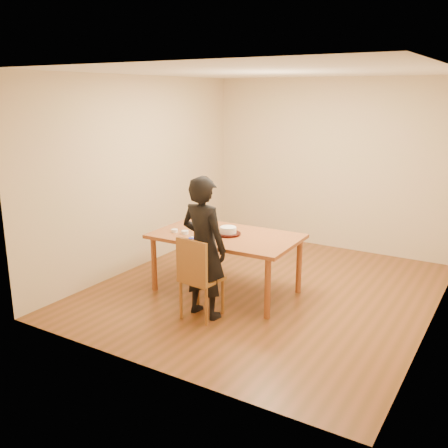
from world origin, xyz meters
The scene contains 16 objects.
room_shell centered at (0.00, 0.34, 1.35)m, with size 4.00×4.50×2.70m.
dining_table centered at (-0.40, -0.30, 0.73)m, with size 1.79×1.06×0.04m, color brown.
dining_chair centered at (-0.25, -1.07, 0.45)m, with size 0.40×0.40×0.04m, color brown.
cake_plate centered at (-0.38, -0.29, 0.76)m, with size 0.32×0.32×0.02m, color red.
cake centered at (-0.38, -0.29, 0.81)m, with size 0.21×0.21×0.07m, color white.
frosting_dome centered at (-0.38, -0.29, 0.86)m, with size 0.20×0.20×0.03m, color white.
frosting_tub centered at (-0.41, -0.63, 0.79)m, with size 0.08×0.08×0.08m, color white.
frosting_lid centered at (-0.67, -0.65, 0.76)m, with size 0.09×0.09×0.01m, color #1B24B1.
frosting_dollop centered at (-0.67, -0.65, 0.77)m, with size 0.04×0.04×0.02m, color white.
ramekin_green centered at (-0.86, -0.54, 0.77)m, with size 0.09×0.09×0.04m, color white.
ramekin_yellow centered at (-0.83, -0.32, 0.77)m, with size 0.09×0.09×0.04m, color white.
ramekin_multi centered at (-1.02, -0.54, 0.77)m, with size 0.08×0.08×0.04m, color white.
candy_box_pink centered at (-0.99, 0.08, 0.76)m, with size 0.13×0.06×0.02m, color #DC3372.
candy_box_green centered at (-1.00, 0.08, 0.78)m, with size 0.12×0.06×0.02m, color #36941B.
spatula centered at (-0.61, -0.77, 0.76)m, with size 0.15×0.01×0.01m, color black.
person centered at (-0.25, -1.03, 0.81)m, with size 0.59×0.39×1.61m, color black.
Camera 1 is at (2.68, -5.41, 2.47)m, focal length 40.00 mm.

